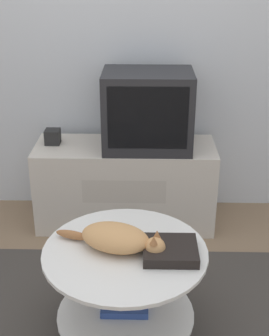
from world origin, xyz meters
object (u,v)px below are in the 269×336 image
object	(u,v)px
dvd_box	(170,250)
cat	(119,238)
speaker	(53,137)
tv	(148,111)

from	to	relation	value
dvd_box	cat	distance (m)	0.24
speaker	cat	xyz separation A→B (m)	(0.50, -1.12, -0.06)
tv	dvd_box	bearing A→B (deg)	-84.82
speaker	cat	bearing A→B (deg)	-66.02
speaker	dvd_box	distance (m)	1.38
tv	cat	xyz separation A→B (m)	(-0.13, -1.07, -0.26)
speaker	dvd_box	size ratio (longest dim) A/B	0.40
speaker	cat	size ratio (longest dim) A/B	0.19
cat	speaker	bearing A→B (deg)	131.56
tv	cat	world-z (taller)	tv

